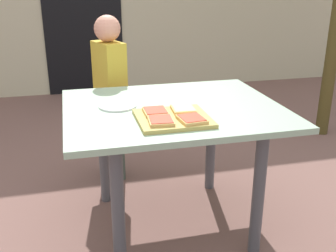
% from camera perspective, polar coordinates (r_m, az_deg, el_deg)
% --- Properties ---
extents(ground_plane, '(16.00, 16.00, 0.00)m').
position_cam_1_polar(ground_plane, '(2.43, 0.64, -13.45)').
color(ground_plane, brown).
extents(house_door, '(0.90, 0.02, 2.00)m').
position_cam_1_polar(house_door, '(4.93, -12.04, 15.98)').
color(house_door, black).
rests_on(house_door, ground).
extents(dining_table, '(1.12, 0.93, 0.71)m').
position_cam_1_polar(dining_table, '(2.15, 0.70, 0.15)').
color(dining_table, '#99B79B').
rests_on(dining_table, ground).
extents(cutting_board, '(0.34, 0.32, 0.02)m').
position_cam_1_polar(cutting_board, '(1.91, 0.71, 1.08)').
color(cutting_board, tan).
rests_on(cutting_board, dining_table).
extents(pizza_slice_near_left, '(0.12, 0.14, 0.02)m').
position_cam_1_polar(pizza_slice_near_left, '(1.83, -1.02, 0.77)').
color(pizza_slice_near_left, '#E7B564').
rests_on(pizza_slice_near_left, cutting_board).
extents(pizza_slice_far_left, '(0.11, 0.14, 0.02)m').
position_cam_1_polar(pizza_slice_far_left, '(1.95, -1.79, 2.08)').
color(pizza_slice_far_left, '#E7B564').
rests_on(pizza_slice_far_left, cutting_board).
extents(pizza_slice_near_right, '(0.12, 0.14, 0.02)m').
position_cam_1_polar(pizza_slice_near_right, '(1.85, 3.37, 0.99)').
color(pizza_slice_near_right, '#E7B564').
rests_on(pizza_slice_near_right, cutting_board).
extents(pizza_slice_far_right, '(0.12, 0.14, 0.02)m').
position_cam_1_polar(pizza_slice_far_right, '(1.98, 2.19, 2.39)').
color(pizza_slice_far_right, '#E7B564').
rests_on(pizza_slice_far_right, cutting_board).
extents(plate_white_left, '(0.20, 0.20, 0.01)m').
position_cam_1_polar(plate_white_left, '(2.13, -7.13, 2.86)').
color(plate_white_left, white).
rests_on(plate_white_left, dining_table).
extents(child_left, '(0.22, 0.27, 1.12)m').
position_cam_1_polar(child_left, '(2.74, -8.14, 5.28)').
color(child_left, '#404E44').
rests_on(child_left, ground).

